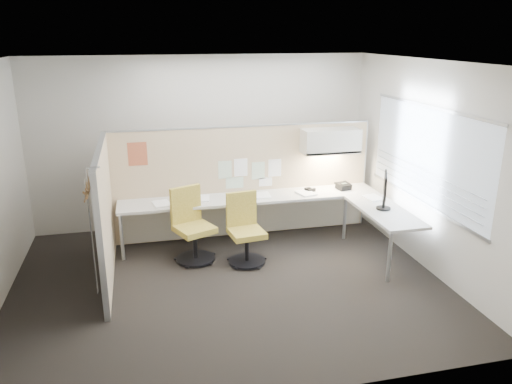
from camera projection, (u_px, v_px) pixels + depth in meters
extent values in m
cube|color=black|center=(228.00, 282.00, 6.55)|extent=(5.50, 4.50, 0.01)
cube|color=white|center=(224.00, 62.00, 5.69)|extent=(5.50, 4.50, 0.01)
cube|color=beige|center=(202.00, 142.00, 8.20)|extent=(5.50, 0.02, 2.80)
cube|color=beige|center=(275.00, 256.00, 4.03)|extent=(5.50, 0.02, 2.80)
cube|color=beige|center=(427.00, 167.00, 6.72)|extent=(0.02, 4.50, 2.80)
cube|color=#929DAA|center=(427.00, 156.00, 6.67)|extent=(0.01, 2.80, 1.30)
cube|color=#CAAF8B|center=(244.00, 182.00, 7.88)|extent=(4.10, 0.06, 1.75)
cube|color=#CAAF8B|center=(106.00, 216.00, 6.41)|extent=(0.06, 2.20, 1.75)
cube|color=beige|center=(251.00, 198.00, 7.64)|extent=(4.00, 0.60, 0.04)
cube|color=beige|center=(385.00, 211.00, 7.05)|extent=(0.60, 1.47, 0.04)
cube|color=beige|center=(248.00, 214.00, 8.00)|extent=(3.90, 0.02, 0.64)
cylinder|color=#A5A8AA|center=(122.00, 237.00, 7.09)|extent=(0.05, 0.05, 0.69)
cylinder|color=#A5A8AA|center=(389.00, 257.00, 6.47)|extent=(0.05, 0.05, 0.69)
cylinder|color=#A5A8AA|center=(345.00, 218.00, 7.84)|extent=(0.05, 0.05, 0.69)
cube|color=beige|center=(330.00, 141.00, 7.79)|extent=(0.90, 0.36, 0.38)
cube|color=#FFEABF|center=(330.00, 154.00, 7.85)|extent=(0.60, 0.06, 0.02)
cube|color=#8CBF8C|center=(225.00, 170.00, 7.72)|extent=(0.21, 0.00, 0.28)
cube|color=white|center=(241.00, 167.00, 7.77)|extent=(0.21, 0.00, 0.28)
cube|color=#8CBF8C|center=(258.00, 171.00, 7.85)|extent=(0.21, 0.00, 0.28)
cube|color=white|center=(275.00, 168.00, 7.90)|extent=(0.21, 0.00, 0.28)
cube|color=#8CBF8C|center=(235.00, 183.00, 7.82)|extent=(0.28, 0.00, 0.18)
cube|color=white|center=(266.00, 182.00, 7.93)|extent=(0.21, 0.00, 0.14)
cube|color=#FF5820|center=(137.00, 154.00, 7.33)|extent=(0.28, 0.00, 0.35)
cylinder|color=black|center=(196.00, 259.00, 7.15)|extent=(0.55, 0.55, 0.03)
cylinder|color=black|center=(195.00, 245.00, 7.09)|extent=(0.06, 0.06, 0.42)
cube|color=#DABD51|center=(195.00, 229.00, 7.01)|extent=(0.64, 0.64, 0.08)
cube|color=#DABD51|center=(186.00, 204.00, 7.10)|extent=(0.45, 0.24, 0.53)
cylinder|color=black|center=(247.00, 261.00, 7.08)|extent=(0.52, 0.52, 0.03)
cylinder|color=black|center=(247.00, 248.00, 7.02)|extent=(0.06, 0.06, 0.40)
cube|color=#DABD51|center=(247.00, 233.00, 6.95)|extent=(0.52, 0.52, 0.08)
cube|color=#DABD51|center=(241.00, 208.00, 7.05)|extent=(0.44, 0.12, 0.50)
cylinder|color=black|center=(383.00, 208.00, 7.08)|extent=(0.21, 0.21, 0.02)
cylinder|color=black|center=(384.00, 202.00, 7.05)|extent=(0.04, 0.04, 0.18)
cube|color=black|center=(385.00, 185.00, 6.98)|extent=(0.25, 0.45, 0.33)
cube|color=black|center=(385.00, 185.00, 6.98)|extent=(0.20, 0.40, 0.29)
cube|color=black|center=(344.00, 186.00, 7.97)|extent=(0.24, 0.23, 0.12)
cylinder|color=black|center=(338.00, 184.00, 7.96)|extent=(0.07, 0.17, 0.04)
cube|color=black|center=(312.00, 190.00, 7.85)|extent=(0.14, 0.09, 0.05)
cube|color=black|center=(308.00, 190.00, 7.87)|extent=(0.11, 0.09, 0.06)
cube|color=silver|center=(93.00, 167.00, 5.22)|extent=(0.14, 0.02, 0.02)
cylinder|color=silver|center=(87.00, 176.00, 5.23)|extent=(0.02, 0.02, 0.14)
cube|color=#AD7F4C|center=(88.00, 188.00, 5.27)|extent=(0.02, 0.45, 0.12)
cube|color=#AD7F4C|center=(86.00, 190.00, 5.31)|extent=(0.02, 0.45, 0.12)
cube|color=#93949C|center=(93.00, 246.00, 5.42)|extent=(0.01, 0.07, 1.14)
cube|color=white|center=(162.00, 204.00, 7.26)|extent=(0.28, 0.34, 0.03)
cube|color=white|center=(202.00, 199.00, 7.50)|extent=(0.27, 0.33, 0.02)
cube|color=white|center=(262.00, 195.00, 7.68)|extent=(0.25, 0.31, 0.01)
cube|color=white|center=(306.00, 193.00, 7.75)|extent=(0.30, 0.35, 0.03)
cube|color=white|center=(373.00, 198.00, 7.53)|extent=(0.27, 0.33, 0.02)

